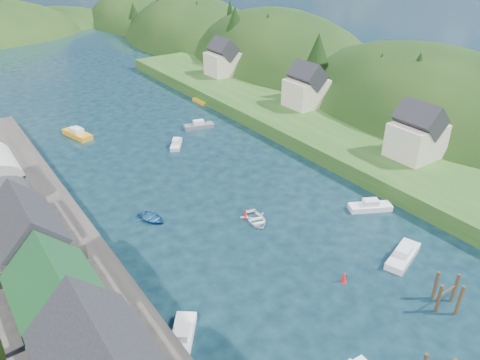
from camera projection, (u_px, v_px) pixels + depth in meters
ground at (164, 150)px, 76.86m from camera, size 600.00×600.00×0.00m
hillside_right at (279, 102)px, 121.08m from camera, size 36.00×245.56×48.00m
far_hills at (17, 61)px, 172.28m from camera, size 103.00×68.00×44.00m
hill_trees at (124, 62)px, 83.14m from camera, size 91.86×147.07×12.07m
quay_left at (74, 314)px, 42.61m from camera, size 12.00×110.00×2.00m
terrace_right at (318, 129)px, 81.63m from camera, size 16.00×120.00×2.40m
right_bank_cottages at (301, 88)px, 86.97m from camera, size 9.00×59.24×8.41m
piling_cluster_far at (447, 295)px, 44.27m from camera, size 3.05×2.87×3.89m
channel_buoy_near at (344, 278)px, 47.82m from camera, size 0.70×0.70×1.10m
channel_buoy_far at (246, 214)px, 58.52m from camera, size 0.70×0.70×1.10m
moored_boats at (260, 242)px, 53.20m from camera, size 37.25×88.73×2.01m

